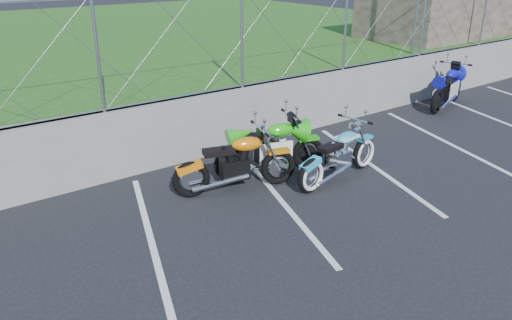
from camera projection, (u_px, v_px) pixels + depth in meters
ground at (319, 221)px, 7.87m from camera, size 90.00×90.00×0.00m
retaining_wall at (203, 126)px, 10.22m from camera, size 30.00×0.22×1.30m
grass_field at (57, 54)px, 17.65m from camera, size 30.00×20.00×1.30m
stone_building at (437, 9)px, 16.90m from camera, size 5.00×3.00×1.80m
chain_link_fence at (199, 44)px, 9.59m from camera, size 28.00×0.03×2.00m
parking_lines at (329, 181)px, 9.27m from camera, size 18.29×4.31×0.01m
cruiser_turquoise at (340, 157)px, 9.18m from camera, size 2.22×0.70×1.10m
naked_orange at (237, 165)px, 8.73m from camera, size 2.20×0.89×1.13m
sportbike_green at (272, 150)px, 9.37m from camera, size 2.15×0.87×1.14m
sportbike_blue at (448, 89)px, 13.59m from camera, size 2.19×0.87×1.16m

